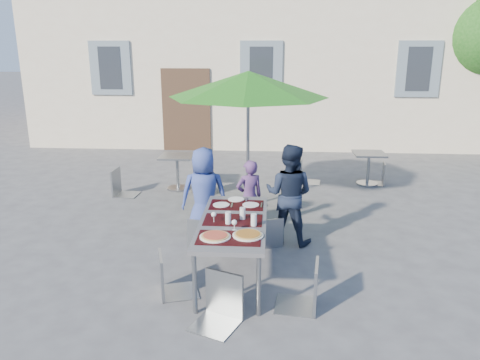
# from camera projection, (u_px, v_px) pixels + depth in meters

# --- Properties ---
(ground) EXTENTS (90.00, 90.00, 0.00)m
(ground) POSITION_uv_depth(u_px,v_px,m) (243.00, 288.00, 5.59)
(ground) COLOR #4A4A4D
(ground) RESTS_ON ground
(dining_table) EXTENTS (0.80, 1.85, 0.76)m
(dining_table) POSITION_uv_depth(u_px,v_px,m) (233.00, 224.00, 5.67)
(dining_table) COLOR #403F44
(dining_table) RESTS_ON ground
(pizza_near_left) EXTENTS (0.35, 0.35, 0.03)m
(pizza_near_left) POSITION_uv_depth(u_px,v_px,m) (215.00, 236.00, 5.14)
(pizza_near_left) COLOR white
(pizza_near_left) RESTS_ON dining_table
(pizza_near_right) EXTENTS (0.34, 0.34, 0.03)m
(pizza_near_right) POSITION_uv_depth(u_px,v_px,m) (248.00, 235.00, 5.18)
(pizza_near_right) COLOR white
(pizza_near_right) RESTS_ON dining_table
(glassware) EXTENTS (0.55, 0.43, 0.15)m
(glassware) POSITION_uv_depth(u_px,v_px,m) (238.00, 218.00, 5.53)
(glassware) COLOR silver
(glassware) RESTS_ON dining_table
(place_settings) EXTENTS (0.65, 0.46, 0.01)m
(place_settings) POSITION_uv_depth(u_px,v_px,m) (236.00, 203.00, 6.25)
(place_settings) COLOR white
(place_settings) RESTS_ON dining_table
(child_0) EXTENTS (0.73, 0.52, 1.39)m
(child_0) POSITION_uv_depth(u_px,v_px,m) (204.00, 194.00, 6.83)
(child_0) COLOR #354793
(child_0) RESTS_ON ground
(child_1) EXTENTS (0.49, 0.42, 1.15)m
(child_1) POSITION_uv_depth(u_px,v_px,m) (249.00, 197.00, 7.07)
(child_1) COLOR #583670
(child_1) RESTS_ON ground
(child_2) EXTENTS (0.80, 0.61, 1.46)m
(child_2) POSITION_uv_depth(u_px,v_px,m) (289.00, 194.00, 6.71)
(child_2) COLOR #182035
(child_2) RESTS_ON ground
(chair_0) EXTENTS (0.45, 0.45, 0.90)m
(chair_0) POSITION_uv_depth(u_px,v_px,m) (203.00, 214.00, 6.50)
(chair_0) COLOR #91979C
(chair_0) RESTS_ON ground
(chair_1) EXTENTS (0.53, 0.53, 1.01)m
(chair_1) POSITION_uv_depth(u_px,v_px,m) (245.00, 204.00, 6.69)
(chair_1) COLOR gray
(chair_1) RESTS_ON ground
(chair_2) EXTENTS (0.49, 0.49, 0.84)m
(chair_2) POSITION_uv_depth(u_px,v_px,m) (269.00, 214.00, 6.62)
(chair_2) COLOR gray
(chair_2) RESTS_ON ground
(chair_3) EXTENTS (0.53, 0.52, 0.95)m
(chair_3) POSITION_uv_depth(u_px,v_px,m) (169.00, 250.00, 5.30)
(chair_3) COLOR gray
(chair_3) RESTS_ON ground
(chair_4) EXTENTS (0.50, 0.50, 1.00)m
(chair_4) POSITION_uv_depth(u_px,v_px,m) (307.00, 258.00, 5.01)
(chair_4) COLOR #92969D
(chair_4) RESTS_ON ground
(chair_5) EXTENTS (0.58, 0.58, 0.99)m
(chair_5) POSITION_uv_depth(u_px,v_px,m) (219.00, 271.00, 4.76)
(chair_5) COLOR gray
(chair_5) RESTS_ON ground
(patio_umbrella) EXTENTS (2.70, 2.70, 2.38)m
(patio_umbrella) POSITION_uv_depth(u_px,v_px,m) (248.00, 85.00, 7.77)
(patio_umbrella) COLOR #93959A
(patio_umbrella) RESTS_ON ground
(cafe_table_0) EXTENTS (0.65, 0.65, 0.70)m
(cafe_table_0) POSITION_uv_depth(u_px,v_px,m) (177.00, 167.00, 9.27)
(cafe_table_0) COLOR #93959A
(cafe_table_0) RESTS_ON ground
(bg_chair_l_0) EXTENTS (0.46, 0.46, 0.97)m
(bg_chair_l_0) POSITION_uv_depth(u_px,v_px,m) (120.00, 166.00, 8.89)
(bg_chair_l_0) COLOR gray
(bg_chair_l_0) RESTS_ON ground
(bg_chair_r_0) EXTENTS (0.50, 0.49, 0.84)m
(bg_chair_r_0) POSITION_uv_depth(u_px,v_px,m) (206.00, 169.00, 9.03)
(bg_chair_r_0) COLOR gray
(bg_chair_r_0) RESTS_ON ground
(cafe_table_1) EXTENTS (0.63, 0.63, 0.67)m
(cafe_table_1) POSITION_uv_depth(u_px,v_px,m) (369.00, 164.00, 9.60)
(cafe_table_1) COLOR #93959A
(cafe_table_1) RESTS_ON ground
(bg_chair_l_1) EXTENTS (0.48, 0.47, 0.95)m
(bg_chair_l_1) POSITION_uv_depth(u_px,v_px,m) (306.00, 157.00, 9.71)
(bg_chair_l_1) COLOR gray
(bg_chair_l_1) RESTS_ON ground
(bg_chair_r_1) EXTENTS (0.44, 0.43, 0.88)m
(bg_chair_r_1) POSITION_uv_depth(u_px,v_px,m) (380.00, 160.00, 9.61)
(bg_chair_r_1) COLOR gray
(bg_chair_r_1) RESTS_ON ground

